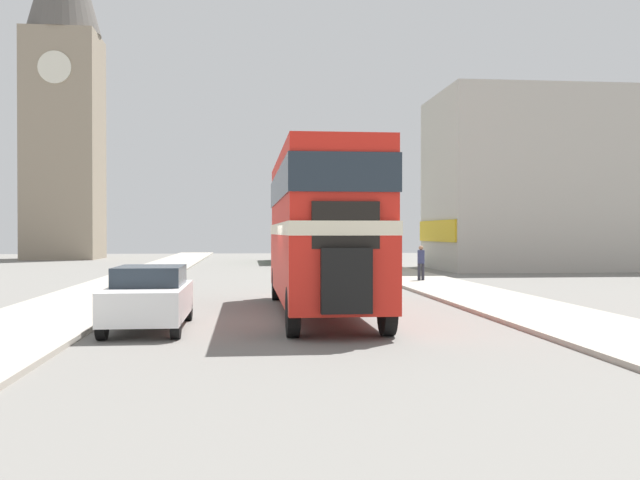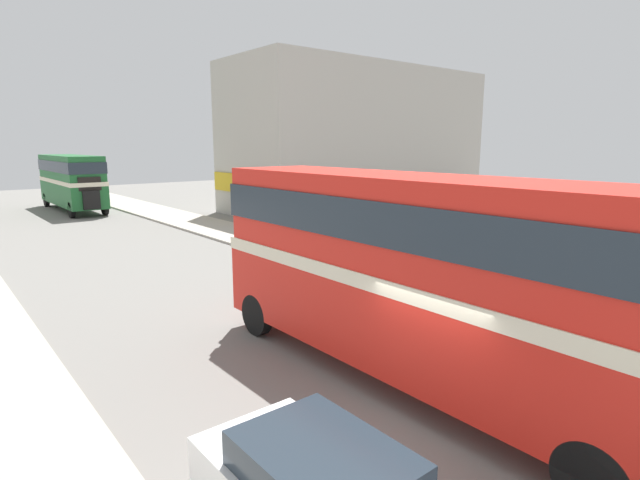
% 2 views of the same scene
% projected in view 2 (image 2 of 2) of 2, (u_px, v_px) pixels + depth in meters
% --- Properties ---
extents(ground_plane, '(120.00, 120.00, 0.00)m').
position_uv_depth(ground_plane, '(442.00, 419.00, 9.34)').
color(ground_plane, slate).
extents(sidewalk_right, '(3.50, 120.00, 0.12)m').
position_uv_depth(sidewalk_right, '(597.00, 332.00, 13.51)').
color(sidewalk_right, '#A8A093').
rests_on(sidewalk_right, ground_plane).
extents(double_decker_bus, '(2.42, 10.76, 4.44)m').
position_uv_depth(double_decker_bus, '(408.00, 262.00, 10.40)').
color(double_decker_bus, red).
rests_on(double_decker_bus, ground_plane).
extents(bus_distant, '(2.52, 10.39, 4.23)m').
position_uv_depth(bus_distant, '(71.00, 178.00, 38.13)').
color(bus_distant, '#1E602D').
rests_on(bus_distant, ground_plane).
extents(pedestrian_walking, '(0.32, 0.32, 1.59)m').
position_uv_depth(pedestrian_walking, '(296.00, 232.00, 23.43)').
color(pedestrian_walking, '#282833').
rests_on(pedestrian_walking, sidewalk_right).
extents(shop_building_block, '(21.45, 8.54, 10.91)m').
position_uv_depth(shop_building_block, '(358.00, 139.00, 40.06)').
color(shop_building_block, '#B2ADA3').
rests_on(shop_building_block, ground_plane).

